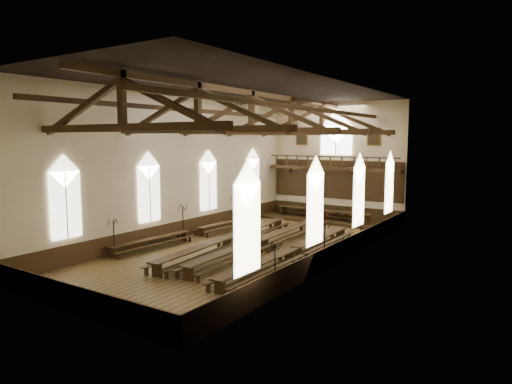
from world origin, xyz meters
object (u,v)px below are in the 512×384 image
Objects in this scene: refectory_row_c at (261,242)px; candelabrum_left_mid at (183,228)px; refectory_row_a at (193,232)px; refectory_row_b at (230,239)px; refectory_row_d at (294,251)px; candelabrum_right_far at (361,234)px; dais at (323,220)px; high_table at (323,211)px; candelabrum_left_near at (114,245)px; candelabrum_left_far at (234,217)px; candelabrum_right_near at (275,277)px; candelabrum_right_mid at (325,252)px.

candelabrum_left_mid reaches higher than refectory_row_c.
refectory_row_b is at bearing -11.27° from refectory_row_a.
candelabrum_right_far reaches higher than refectory_row_d.
dais is 1.32× the size of high_table.
refectory_row_d is at bearing -72.05° from dais.
refectory_row_b is 8.49m from candelabrum_right_far.
refectory_row_b is 1.00× the size of refectory_row_c.
refectory_row_c is at bearing 162.42° from refectory_row_d.
candelabrum_left_near is 11.87m from candelabrum_left_far.
candelabrum_left_far is (0.00, 5.95, -0.02)m from candelabrum_left_mid.
refectory_row_b is 8.84m from candelabrum_right_near.
dais is 4.90× the size of candelabrum_right_near.
dais is (-1.26, 11.58, -0.48)m from refectory_row_c.
high_table is 3.72× the size of candelabrum_right_near.
refectory_row_c is 6.39× the size of candelabrum_left_near.
refectory_row_d is 9.21m from candelabrum_left_mid.
candelabrum_right_near is 5.25m from candelabrum_right_mid.
dais is 4.89× the size of candelabrum_left_near.
candelabrum_right_mid reaches higher than candelabrum_left_near.
refectory_row_b is 1.31× the size of dais.
candelabrum_right_near is at bearing -71.39° from dais.
high_table is at bearing 115.59° from candelabrum_right_mid.
refectory_row_b is at bearing 176.56° from candelabrum_right_mid.
candelabrum_right_far reaches higher than candelabrum_left_far.
refectory_row_d is 1.93m from candelabrum_right_mid.
candelabrum_left_far is at bearing 132.89° from candelabrum_right_near.
candelabrum_right_mid reaches higher than high_table.
candelabrum_right_far is (1.92, 5.53, 0.21)m from refectory_row_d.
candelabrum_right_far reaches higher than candelabrum_right_mid.
dais is 12.79m from candelabrum_left_mid.
refectory_row_c is 6.32× the size of candelabrum_left_far.
candelabrum_right_mid is (6.78, -0.41, 0.18)m from refectory_row_b.
refectory_row_c is at bearing 127.54° from candelabrum_right_near.
refectory_row_d is at bearing -36.18° from candelabrum_left_far.
candelabrum_left_near is 0.96× the size of candelabrum_left_mid.
candelabrum_right_near reaches higher than dais.
refectory_row_d is 5.75× the size of candelabrum_right_far.
refectory_row_c is 6.40m from candelabrum_left_mid.
refectory_row_d is 5.85m from candelabrum_right_far.
refectory_row_a is at bearing -157.59° from candelabrum_right_far.
candelabrum_left_mid is 1.03× the size of candelabrum_left_far.
dais is (0.82, 12.03, -0.48)m from refectory_row_b.
candelabrum_left_far is at bearing 137.65° from refectory_row_c.
candelabrum_right_mid is at bearing -64.41° from dais.
refectory_row_a is 0.92× the size of refectory_row_c.
candelabrum_right_mid reaches higher than candelabrum_right_near.
refectory_row_a is 5.92× the size of candelabrum_right_near.
candelabrum_left_far is 1.01× the size of candelabrum_right_near.
candelabrum_right_mid is at bearing -3.44° from refectory_row_b.
dais is (-4.04, 12.46, -0.46)m from refectory_row_d.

